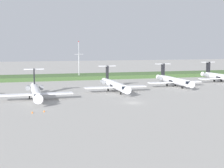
% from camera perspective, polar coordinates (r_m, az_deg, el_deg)
% --- Properties ---
extents(ground_plane, '(500.00, 500.00, 0.00)m').
position_cam_1_polar(ground_plane, '(125.17, -0.81, -1.03)').
color(ground_plane, '#9E9B96').
extents(grass_berm, '(320.00, 20.00, 1.86)m').
position_cam_1_polar(grass_berm, '(170.93, -4.83, 1.32)').
color(grass_berm, '#426033').
rests_on(grass_berm, ground).
extents(regional_jet_second, '(22.81, 31.00, 9.00)m').
position_cam_1_polar(regional_jet_second, '(105.52, -13.17, -1.24)').
color(regional_jet_second, white).
rests_on(regional_jet_second, ground).
extents(regional_jet_third, '(22.81, 31.00, 9.00)m').
position_cam_1_polar(regional_jet_third, '(120.50, 0.41, -0.11)').
color(regional_jet_third, white).
rests_on(regional_jet_third, ground).
extents(regional_jet_fourth, '(22.81, 31.00, 9.00)m').
position_cam_1_polar(regional_jet_fourth, '(138.64, 10.62, 0.66)').
color(regional_jet_fourth, white).
rests_on(regional_jet_fourth, ground).
extents(regional_jet_fifth, '(22.81, 31.00, 9.00)m').
position_cam_1_polar(regional_jet_fifth, '(160.69, 18.35, 1.24)').
color(regional_jet_fifth, white).
rests_on(regional_jet_fifth, ground).
extents(antenna_mast, '(4.40, 0.50, 19.24)m').
position_cam_1_polar(antenna_mast, '(167.08, -5.79, 3.64)').
color(antenna_mast, '#B2B2B7').
rests_on(antenna_mast, ground).
extents(safety_cone_front_marker, '(0.44, 0.44, 0.55)m').
position_cam_1_polar(safety_cone_front_marker, '(84.11, -13.74, -4.80)').
color(safety_cone_front_marker, orange).
rests_on(safety_cone_front_marker, ground).
extents(safety_cone_mid_marker, '(0.44, 0.44, 0.55)m').
position_cam_1_polar(safety_cone_mid_marker, '(84.96, -11.76, -4.64)').
color(safety_cone_mid_marker, orange).
rests_on(safety_cone_mid_marker, ground).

